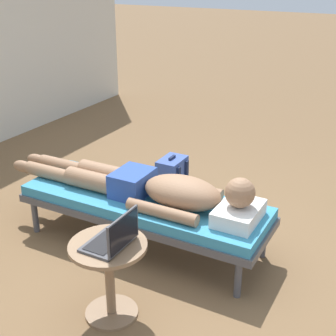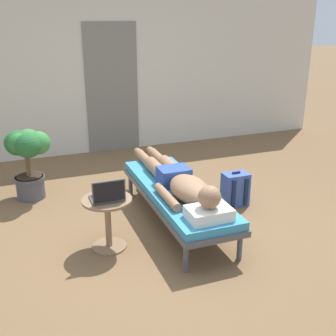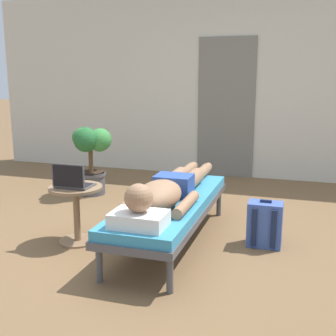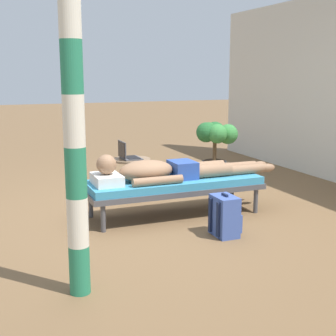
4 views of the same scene
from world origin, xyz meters
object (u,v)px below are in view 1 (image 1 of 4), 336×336
object	(u,v)px
lounge_chair	(144,205)
person_reclining	(154,188)
laptop	(114,238)
backpack	(172,179)
side_table	(109,267)

from	to	relation	value
lounge_chair	person_reclining	size ratio (longest dim) A/B	0.91
lounge_chair	person_reclining	bearing A→B (deg)	-90.00
person_reclining	laptop	xyz separation A→B (m)	(-0.82, -0.20, 0.07)
lounge_chair	backpack	world-z (taller)	backpack
laptop	backpack	size ratio (longest dim) A/B	0.73
lounge_chair	side_table	bearing A→B (deg)	-163.44
laptop	lounge_chair	bearing A→B (deg)	19.81
backpack	person_reclining	bearing A→B (deg)	-161.00
side_table	laptop	world-z (taller)	laptop
person_reclining	lounge_chair	bearing A→B (deg)	90.00
backpack	side_table	bearing A→B (deg)	-165.26
person_reclining	side_table	xyz separation A→B (m)	(-0.82, -0.15, -0.16)
side_table	backpack	xyz separation A→B (m)	(1.64, 0.43, -0.16)
lounge_chair	side_table	xyz separation A→B (m)	(-0.82, -0.24, 0.01)
person_reclining	backpack	distance (m)	0.92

